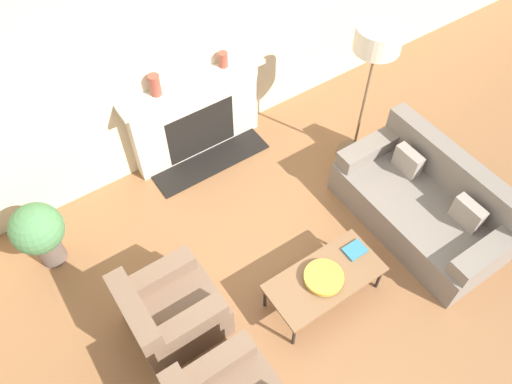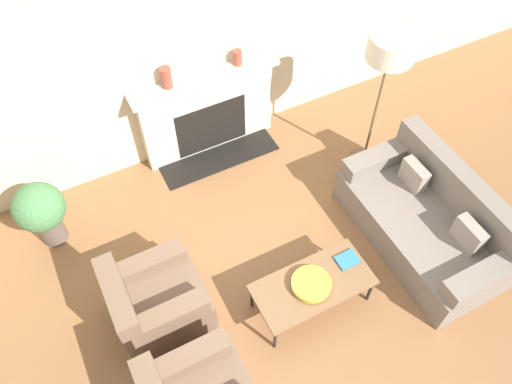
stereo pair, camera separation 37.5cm
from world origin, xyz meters
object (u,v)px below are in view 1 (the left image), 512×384
object	(u,v)px
fireplace	(196,118)
bowl	(324,277)
book	(355,250)
floor_lamp	(376,50)
couch	(425,204)
potted_plant	(39,232)
mantel_vase_left	(155,85)
coffee_table	(325,278)
armchair_far	(170,313)
mantel_vase_center_left	(223,59)

from	to	relation	value
fireplace	bowl	world-z (taller)	fireplace
book	floor_lamp	bearing A→B (deg)	47.96
couch	potted_plant	bearing A→B (deg)	-117.15
bowl	couch	bearing A→B (deg)	4.72
floor_lamp	potted_plant	distance (m)	3.76
couch	mantel_vase_left	bearing A→B (deg)	-141.01
coffee_table	mantel_vase_left	world-z (taller)	mantel_vase_left
armchair_far	mantel_vase_center_left	size ratio (longest dim) A/B	4.75
book	potted_plant	size ratio (longest dim) A/B	0.26
bowl	floor_lamp	bearing A→B (deg)	39.79
fireplace	couch	bearing A→B (deg)	-57.54
armchair_far	floor_lamp	xyz separation A→B (m)	(2.88, 0.75, 1.19)
floor_lamp	mantel_vase_center_left	distance (m)	1.62
bowl	book	xyz separation A→B (m)	(0.45, 0.07, -0.03)
mantel_vase_center_left	potted_plant	distance (m)	2.60
mantel_vase_left	potted_plant	size ratio (longest dim) A/B	0.30
potted_plant	mantel_vase_left	bearing A→B (deg)	17.00
book	bowl	bearing A→B (deg)	-170.74
mantel_vase_left	mantel_vase_center_left	distance (m)	0.82
fireplace	floor_lamp	distance (m)	2.13
armchair_far	bowl	distance (m)	1.44
couch	book	world-z (taller)	couch
fireplace	book	size ratio (longest dim) A/B	8.20
armchair_far	bowl	bearing A→B (deg)	-112.08
armchair_far	coffee_table	xyz separation A→B (m)	(1.36, -0.53, 0.04)
mantel_vase_left	potted_plant	distance (m)	1.85
couch	potted_plant	distance (m)	3.94
armchair_far	floor_lamp	world-z (taller)	floor_lamp
book	floor_lamp	size ratio (longest dim) A/B	0.12
armchair_far	mantel_vase_center_left	world-z (taller)	mantel_vase_center_left
fireplace	mantel_vase_left	size ratio (longest dim) A/B	7.17
book	mantel_vase_left	size ratio (longest dim) A/B	0.88
armchair_far	mantel_vase_left	world-z (taller)	mantel_vase_left
coffee_table	floor_lamp	size ratio (longest dim) A/B	0.63
coffee_table	mantel_vase_center_left	bearing A→B (deg)	80.11
book	mantel_vase_left	bearing A→B (deg)	109.30
bowl	mantel_vase_left	world-z (taller)	mantel_vase_left
couch	floor_lamp	world-z (taller)	floor_lamp
fireplace	book	world-z (taller)	fireplace
fireplace	potted_plant	bearing A→B (deg)	-166.64
mantel_vase_left	mantel_vase_center_left	xyz separation A→B (m)	(0.82, -0.00, -0.03)
couch	mantel_vase_left	size ratio (longest dim) A/B	7.67
couch	coffee_table	distance (m)	1.46
coffee_table	bowl	size ratio (longest dim) A/B	3.01
mantel_vase_left	fireplace	bearing A→B (deg)	-2.10
fireplace	coffee_table	world-z (taller)	fireplace
book	mantel_vase_left	xyz separation A→B (m)	(-0.82, 2.35, 0.79)
armchair_far	mantel_vase_center_left	bearing A→B (deg)	-43.45
fireplace	armchair_far	size ratio (longest dim) A/B	2.08
armchair_far	potted_plant	size ratio (longest dim) A/B	1.02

